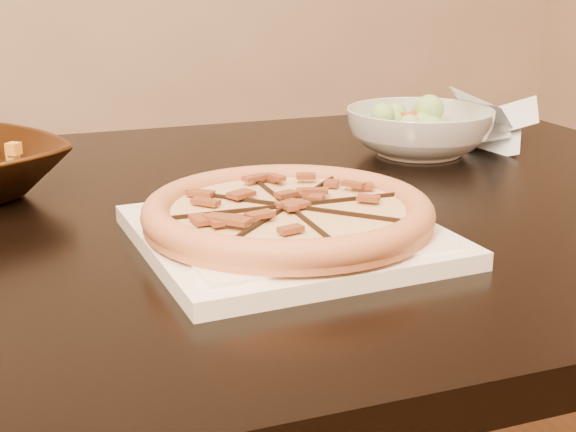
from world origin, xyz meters
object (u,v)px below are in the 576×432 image
Objects in this scene: salad_bowl at (419,132)px; pizza at (288,212)px; dining_table at (182,281)px; plate at (288,234)px.

pizza is at bearing -136.08° from salad_bowl.
pizza is (0.08, -0.17, 0.13)m from dining_table.
plate is 1.40× the size of salad_bowl.
salad_bowl is (0.32, 0.31, 0.02)m from plate.
salad_bowl reaches higher than plate.
dining_table is at bearing 114.80° from plate.
plate is 0.45m from salad_bowl.
pizza is at bearing 153.96° from plate.
plate is at bearing -26.04° from pizza.
pizza is 1.35× the size of salad_bowl.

